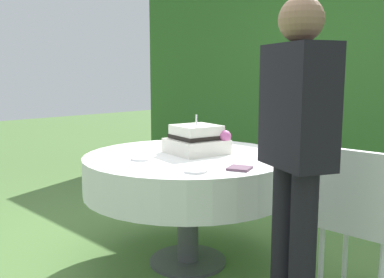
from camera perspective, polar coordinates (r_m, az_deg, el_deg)
ground_plane at (r=3.04m, az=-0.56°, el=-16.01°), size 20.00×20.00×0.00m
foliage_hedge at (r=5.00m, az=21.85°, el=7.13°), size 6.35×0.67×2.38m
cake_table at (r=2.84m, az=-0.58°, el=-4.60°), size 1.36×1.36×0.74m
wedding_cake at (r=2.86m, az=0.68°, el=-0.15°), size 0.40×0.40×0.26m
serving_plate_near at (r=2.67m, az=-6.75°, el=-2.62°), size 0.13×0.13×0.01m
serving_plate_far at (r=3.23m, az=4.33°, el=-0.64°), size 0.12×0.12×0.01m
serving_plate_left at (r=2.32m, az=0.52°, el=-4.26°), size 0.13×0.13×0.01m
napkin_stack at (r=2.40m, az=6.36°, el=-3.89°), size 0.16×0.16×0.01m
garden_chair at (r=2.46m, az=21.30°, el=-9.16°), size 0.41×0.41×0.89m
standing_person at (r=1.99m, az=13.71°, el=-1.38°), size 0.41×0.34×1.60m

